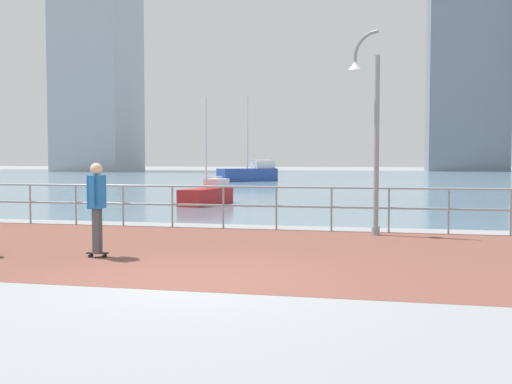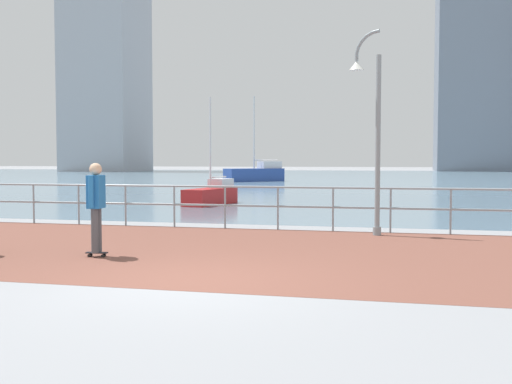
{
  "view_description": "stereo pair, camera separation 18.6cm",
  "coord_description": "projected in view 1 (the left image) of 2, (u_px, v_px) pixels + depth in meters",
  "views": [
    {
      "loc": [
        2.74,
        -8.25,
        1.77
      ],
      "look_at": [
        0.05,
        4.0,
        1.1
      ],
      "focal_mm": 41.95,
      "sensor_mm": 36.0,
      "label": 1
    },
    {
      "loc": [
        2.92,
        -8.21,
        1.77
      ],
      "look_at": [
        0.05,
        4.0,
        1.1
      ],
      "focal_mm": 41.95,
      "sensor_mm": 36.0,
      "label": 2
    }
  ],
  "objects": [
    {
      "name": "waterfront_railing",
      "position": [
        276.0,
        200.0,
        15.19
      ],
      "size": [
        25.25,
        0.06,
        1.11
      ],
      "color": "#8C99A3",
      "rests_on": "ground"
    },
    {
      "name": "sailboat_red",
      "position": [
        249.0,
        173.0,
        49.89
      ],
      "size": [
        4.74,
        4.57,
        7.07
      ],
      "color": "#284799",
      "rests_on": "ground"
    },
    {
      "name": "skateboarder",
      "position": [
        97.0,
        201.0,
        10.82
      ],
      "size": [
        0.41,
        0.56,
        1.72
      ],
      "color": "black",
      "rests_on": "ground"
    },
    {
      "name": "harbor_water",
      "position": [
        358.0,
        178.0,
        59.13
      ],
      "size": [
        180.0,
        88.0,
        0.0
      ],
      "primitive_type": "cube",
      "color": "slate",
      "rests_on": "ground"
    },
    {
      "name": "ground",
      "position": [
        352.0,
        182.0,
        47.75
      ],
      "size": [
        220.0,
        220.0,
        0.0
      ],
      "primitive_type": "plane",
      "color": "gray"
    },
    {
      "name": "sailboat_blue",
      "position": [
        208.0,
        194.0,
        23.86
      ],
      "size": [
        1.48,
        3.15,
        4.26
      ],
      "color": "#B21E1E",
      "rests_on": "ground"
    },
    {
      "name": "brick_paving",
      "position": [
        242.0,
        251.0,
        11.66
      ],
      "size": [
        28.0,
        7.34,
        0.01
      ],
      "primitive_type": "cube",
      "color": "brown",
      "rests_on": "ground"
    },
    {
      "name": "tower_steel",
      "position": [
        97.0,
        45.0,
        96.21
      ],
      "size": [
        11.27,
        11.46,
        42.16
      ],
      "color": "#A3A8B2",
      "rests_on": "ground"
    },
    {
      "name": "lamppost",
      "position": [
        370.0,
        122.0,
        14.06
      ],
      "size": [
        0.8,
        0.43,
        4.81
      ],
      "color": "gray",
      "rests_on": "ground"
    },
    {
      "name": "tower_brick",
      "position": [
        466.0,
        76.0,
        99.46
      ],
      "size": [
        12.37,
        12.03,
        33.11
      ],
      "color": "slate",
      "rests_on": "ground"
    }
  ]
}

